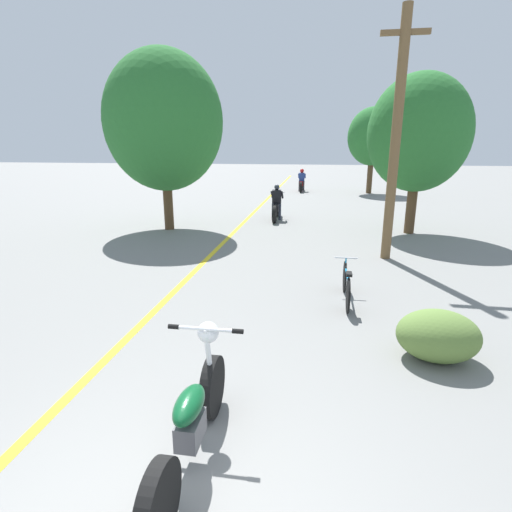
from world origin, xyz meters
TOP-DOWN VIEW (x-y plane):
  - lane_stripe_center at (-1.70, 13.03)m, footprint 0.14×48.00m
  - utility_pole at (2.87, 8.57)m, footprint 1.10×0.24m
  - roadside_tree_right_near at (4.12, 11.88)m, footprint 3.17×2.85m
  - roadside_tree_right_far at (4.07, 23.43)m, footprint 2.92×2.62m
  - roadside_tree_left at (-4.04, 11.24)m, footprint 3.92×3.53m
  - roadside_bush at (2.79, 3.39)m, footprint 1.10×0.88m
  - motorcycle_foreground at (0.06, 1.09)m, footprint 0.76×2.17m
  - motorcycle_rider_lead at (-0.53, 13.64)m, footprint 0.50×2.08m
  - motorcycle_rider_far at (-0.04, 23.82)m, footprint 0.50×2.12m
  - bicycle_parked at (1.68, 5.34)m, footprint 0.44×1.68m

SIDE VIEW (x-z plane):
  - lane_stripe_center at x=-1.70m, z-range 0.00..0.01m
  - bicycle_parked at x=1.68m, z-range -0.02..0.70m
  - roadside_bush at x=2.79m, z-range 0.00..0.70m
  - motorcycle_foreground at x=0.06m, z-range -0.12..1.01m
  - motorcycle_rider_lead at x=-0.53m, z-range -0.17..1.21m
  - motorcycle_rider_far at x=-0.04m, z-range -0.16..1.24m
  - utility_pole at x=2.87m, z-range 0.09..5.99m
  - roadside_tree_right_near at x=4.12m, z-range 0.68..5.70m
  - roadside_tree_right_far at x=4.07m, z-range 0.81..5.81m
  - roadside_tree_left at x=-4.04m, z-range 0.66..6.51m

